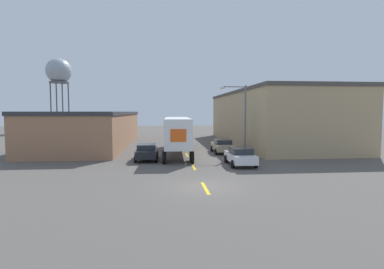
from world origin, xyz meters
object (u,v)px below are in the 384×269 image
Objects in this scene: water_tower at (59,72)px; parked_car_right_near at (240,156)px; parked_car_left_far at (147,152)px; street_lamp at (242,114)px; parked_car_right_mid at (222,146)px; semi_truck at (177,132)px.

parked_car_right_near is at bearing -57.37° from water_tower.
street_lamp is (9.67, 2.29, 3.47)m from parked_car_left_far.
parked_car_right_near is 0.26× the size of water_tower.
parked_car_right_mid is 0.26× the size of water_tower.
parked_car_left_far is at bearing -166.66° from street_lamp.
water_tower is (-29.95, 39.11, 12.75)m from parked_car_right_mid.
parked_car_right_mid and parked_car_right_near have the same top height.
parked_car_right_mid is 50.88m from water_tower.
water_tower reaches higher than parked_car_right_near.
parked_car_right_near is 1.00× the size of parked_car_left_far.
parked_car_left_far is at bearing -153.02° from parked_car_right_mid.
parked_car_right_mid is at bearing 132.82° from street_lamp.
parked_car_right_near is (0.00, -7.66, 0.00)m from parked_car_right_mid.
parked_car_right_mid is at bearing 90.00° from parked_car_right_near.
parked_car_left_far is 0.59× the size of street_lamp.
street_lamp is at bearing -12.53° from semi_truck.
water_tower is 2.29× the size of street_lamp.
parked_car_right_near is 7.02m from street_lamp.
parked_car_right_near is at bearing -54.85° from semi_truck.
water_tower is (-21.94, 43.19, 12.75)m from parked_car_left_far.
parked_car_right_near is at bearing -105.74° from street_lamp.
parked_car_right_mid is 1.00× the size of parked_car_left_far.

